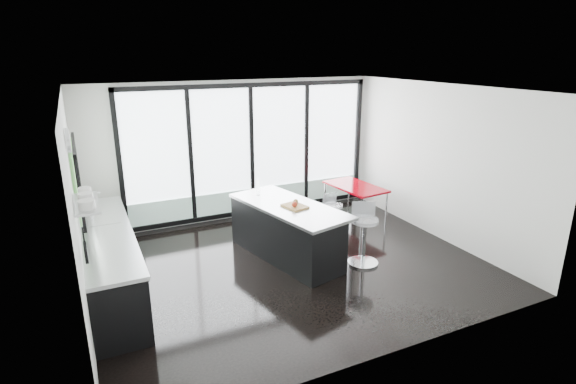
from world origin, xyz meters
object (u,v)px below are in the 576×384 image
island (286,231)px  bar_stool_near (364,241)px  bar_stool_far (333,220)px  red_table (355,202)px

island → bar_stool_near: size_ratio=3.06×
island → bar_stool_near: (1.03, -0.78, -0.07)m
island → bar_stool_far: island is taller
bar_stool_near → island: bearing=166.0°
island → red_table: bearing=27.2°
bar_stool_far → red_table: red_table is taller
bar_stool_near → red_table: bearing=83.7°
bar_stool_near → red_table: bar_stool_near is taller
island → red_table: 2.34m
red_table → island: bearing=-152.8°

